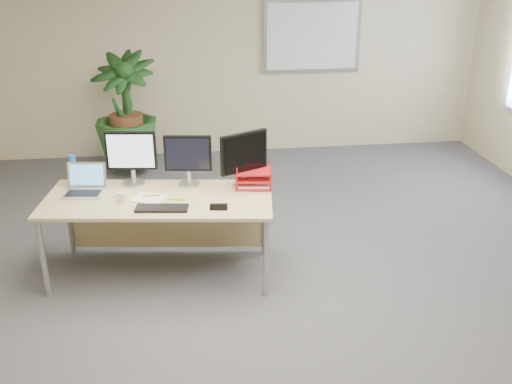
{
  "coord_description": "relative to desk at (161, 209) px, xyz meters",
  "views": [
    {
      "loc": [
        -0.51,
        -3.56,
        2.64
      ],
      "look_at": [
        -0.01,
        0.35,
        0.94
      ],
      "focal_mm": 40.0,
      "sensor_mm": 36.0,
      "label": 1
    }
  ],
  "objects": [
    {
      "name": "monitor_left",
      "position": [
        -0.23,
        0.22,
        0.43
      ],
      "size": [
        0.43,
        0.2,
        0.48
      ],
      "color": "#AEAEB3",
      "rests_on": "desk"
    },
    {
      "name": "floor_plant",
      "position": [
        -0.47,
        2.33,
        0.18
      ],
      "size": [
        1.04,
        1.04,
        1.5
      ],
      "primitive_type": "imported",
      "rotation": [
        0.0,
        0.0,
        -0.29
      ],
      "color": "#153A16",
      "rests_on": "floor"
    },
    {
      "name": "coffee_mug",
      "position": [
        -0.3,
        -0.15,
        0.19
      ],
      "size": [
        0.11,
        0.07,
        0.08
      ],
      "color": "white",
      "rests_on": "desk"
    },
    {
      "name": "back_wall",
      "position": [
        0.75,
        3.07,
        0.78
      ],
      "size": [
        7.0,
        0.04,
        2.7
      ],
      "primitive_type": "cube",
      "color": "#C7BB8D",
      "rests_on": "floor"
    },
    {
      "name": "orange_pen",
      "position": [
        -0.07,
        -0.09,
        0.17
      ],
      "size": [
        0.14,
        0.02,
        0.01
      ],
      "primitive_type": "cylinder",
      "rotation": [
        0.0,
        1.57,
        0.04
      ],
      "color": "orange",
      "rests_on": "spiral_notebook"
    },
    {
      "name": "yellow_highlighter",
      "position": [
        0.14,
        -0.17,
        0.16
      ],
      "size": [
        0.12,
        0.04,
        0.02
      ],
      "primitive_type": "cylinder",
      "rotation": [
        0.0,
        1.57,
        -0.24
      ],
      "color": "yellow",
      "rests_on": "desk"
    },
    {
      "name": "monitor_right",
      "position": [
        0.25,
        0.14,
        0.41
      ],
      "size": [
        0.41,
        0.18,
        0.45
      ],
      "color": "#AEAEB3",
      "rests_on": "desk"
    },
    {
      "name": "whiteboard",
      "position": [
        1.95,
        3.04,
        0.98
      ],
      "size": [
        1.3,
        0.04,
        0.95
      ],
      "color": "#A8A8AD",
      "rests_on": "back_wall"
    },
    {
      "name": "laptop",
      "position": [
        -0.63,
        0.1,
        0.21
      ],
      "size": [
        0.36,
        0.32,
        0.23
      ],
      "color": "silver",
      "rests_on": "desk"
    },
    {
      "name": "keyboard",
      "position": [
        0.02,
        -0.34,
        0.16
      ],
      "size": [
        0.43,
        0.19,
        0.02
      ],
      "primitive_type": "cube",
      "rotation": [
        0.0,
        0.0,
        -0.13
      ],
      "color": "black",
      "rests_on": "desk"
    },
    {
      "name": "letter_tray",
      "position": [
        0.8,
        0.03,
        0.22
      ],
      "size": [
        0.34,
        0.27,
        0.15
      ],
      "color": "red",
      "rests_on": "desk"
    },
    {
      "name": "stapler",
      "position": [
        0.47,
        -0.4,
        0.18
      ],
      "size": [
        0.14,
        0.05,
        0.05
      ],
      "primitive_type": "cube",
      "rotation": [
        0.0,
        0.0,
        -0.13
      ],
      "color": "black",
      "rests_on": "desk"
    },
    {
      "name": "water_bottle",
      "position": [
        -0.75,
        0.31,
        0.28
      ],
      "size": [
        0.07,
        0.07,
        0.26
      ],
      "color": "silver",
      "rests_on": "desk"
    },
    {
      "name": "floor",
      "position": [
        0.75,
        -0.93,
        -0.57
      ],
      "size": [
        8.0,
        8.0,
        0.0
      ],
      "primitive_type": "plane",
      "color": "#444549",
      "rests_on": "ground"
    },
    {
      "name": "monitor_dark",
      "position": [
        0.72,
        0.02,
        0.43
      ],
      "size": [
        0.41,
        0.23,
        0.49
      ],
      "color": "#AEAEB3",
      "rests_on": "desk"
    },
    {
      "name": "spiral_notebook",
      "position": [
        -0.09,
        -0.12,
        0.16
      ],
      "size": [
        0.31,
        0.28,
        0.01
      ],
      "primitive_type": "cube",
      "rotation": [
        0.0,
        0.0,
        -0.4
      ],
      "color": "white",
      "rests_on": "desk"
    },
    {
      "name": "desk",
      "position": [
        0.0,
        0.0,
        0.0
      ],
      "size": [
        1.97,
        1.03,
        0.72
      ],
      "color": "tan",
      "rests_on": "floor"
    }
  ]
}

